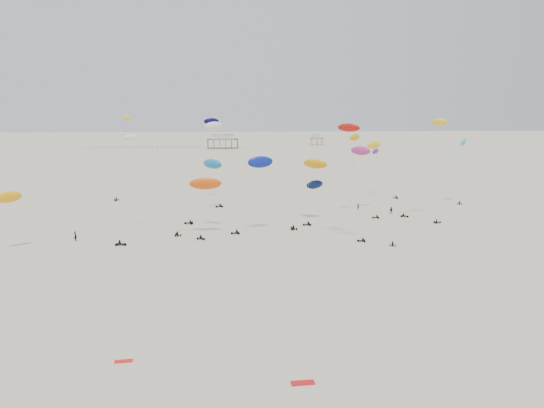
{
  "coord_description": "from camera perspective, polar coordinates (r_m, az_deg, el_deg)",
  "views": [
    {
      "loc": [
        -9.11,
        -12.89,
        24.72
      ],
      "look_at": [
        0.0,
        88.0,
        7.0
      ],
      "focal_mm": 35.0,
      "sensor_mm": 36.0,
      "label": 1
    }
  ],
  "objects": [
    {
      "name": "ground_plane",
      "position": [
        214.51,
        -2.7,
        3.29
      ],
      "size": [
        900.0,
        900.0,
        0.0
      ],
      "primitive_type": "plane",
      "color": "beige"
    },
    {
      "name": "rig_13",
      "position": [
        110.79,
        -6.57,
        3.35
      ],
      "size": [
        5.79,
        12.93,
        16.23
      ],
      "rotation": [
        0.0,
        0.0,
        3.93
      ],
      "color": "black",
      "rests_on": "ground"
    },
    {
      "name": "rig_6",
      "position": [
        126.65,
        17.53,
        6.33
      ],
      "size": [
        4.29,
        8.0,
        23.33
      ],
      "rotation": [
        0.0,
        0.0,
        4.8
      ],
      "color": "black",
      "rests_on": "ground"
    },
    {
      "name": "rig_9",
      "position": [
        128.73,
        -6.66,
        6.73
      ],
      "size": [
        9.33,
        17.31,
        25.0
      ],
      "rotation": [
        0.0,
        0.0,
        1.53
      ],
      "color": "black",
      "rests_on": "ground"
    },
    {
      "name": "spectator_1",
      "position": [
        132.97,
        12.7,
        -1.04
      ],
      "size": [
        1.13,
        1.0,
        1.99
      ],
      "primitive_type": "imported",
      "rotation": [
        0.0,
        0.0,
        5.72
      ],
      "color": "black",
      "rests_on": "ground"
    },
    {
      "name": "rig_1",
      "position": [
        100.08,
        10.26,
        3.49
      ],
      "size": [
        8.63,
        5.75,
        18.53
      ],
      "rotation": [
        0.0,
        0.0,
        5.93
      ],
      "color": "black",
      "rests_on": "ground"
    },
    {
      "name": "rig_8",
      "position": [
        121.11,
        4.49,
        1.45
      ],
      "size": [
        6.13,
        9.2,
        10.18
      ],
      "rotation": [
        0.0,
        0.0,
        1.72
      ],
      "color": "black",
      "rests_on": "ground"
    },
    {
      "name": "pier_fence",
      "position": [
        367.5,
        -13.5,
        5.91
      ],
      "size": [
        80.2,
        0.2,
        1.5
      ],
      "color": "black",
      "rests_on": "ground"
    },
    {
      "name": "rig_2",
      "position": [
        128.68,
        9.32,
        5.5
      ],
      "size": [
        6.86,
        9.12,
        19.85
      ],
      "rotation": [
        0.0,
        0.0,
        1.45
      ],
      "color": "black",
      "rests_on": "ground"
    },
    {
      "name": "grounded_kite_b",
      "position": [
        57.36,
        -15.67,
        -16.0
      ],
      "size": [
        1.86,
        0.86,
        0.07
      ],
      "primitive_type": "cube",
      "rotation": [
        0.0,
        0.0,
        0.09
      ],
      "color": "red",
      "rests_on": "ground"
    },
    {
      "name": "grounded_kite_a",
      "position": [
        51.64,
        3.32,
        -18.69
      ],
      "size": [
        2.25,
        1.02,
        0.08
      ],
      "primitive_type": "cube",
      "rotation": [
        0.0,
        0.0,
        0.06
      ],
      "color": "red",
      "rests_on": "ground"
    },
    {
      "name": "rig_16",
      "position": [
        101.82,
        8.47,
        6.31
      ],
      "size": [
        5.95,
        4.79,
        22.8
      ],
      "rotation": [
        0.0,
        0.0,
        1.36
      ],
      "color": "black",
      "rests_on": "ground"
    },
    {
      "name": "rig_3",
      "position": [
        155.76,
        -15.86,
        4.91
      ],
      "size": [
        5.37,
        7.35,
        23.72
      ],
      "rotation": [
        0.0,
        0.0,
        3.07
      ],
      "color": "black",
      "rests_on": "ground"
    },
    {
      "name": "rig_7",
      "position": [
        119.1,
        4.41,
        3.58
      ],
      "size": [
        10.2,
        12.87,
        16.01
      ],
      "rotation": [
        0.0,
        0.0,
        0.31
      ],
      "color": "black",
      "rests_on": "ground"
    },
    {
      "name": "pavilion_main",
      "position": [
        363.47,
        -5.33,
        6.65
      ],
      "size": [
        21.0,
        13.0,
        9.8
      ],
      "color": "brown",
      "rests_on": "ground"
    },
    {
      "name": "rig_14",
      "position": [
        107.26,
        -7.43,
        1.77
      ],
      "size": [
        9.98,
        3.6,
        12.28
      ],
      "rotation": [
        0.0,
        0.0,
        0.34
      ],
      "color": "black",
      "rests_on": "ground"
    },
    {
      "name": "pavilion_small",
      "position": [
        399.49,
        4.84,
        6.84
      ],
      "size": [
        9.0,
        7.0,
        8.0
      ],
      "color": "brown",
      "rests_on": "ground"
    },
    {
      "name": "rig_0",
      "position": [
        158.8,
        11.7,
        4.18
      ],
      "size": [
        7.09,
        9.75,
        14.66
      ],
      "rotation": [
        0.0,
        0.0,
        3.2
      ],
      "color": "black",
      "rests_on": "ground"
    },
    {
      "name": "rig_5",
      "position": [
        133.78,
        11.41,
        5.06
      ],
      "size": [
        8.82,
        12.39,
        18.76
      ],
      "rotation": [
        0.0,
        0.0,
        3.97
      ],
      "color": "black",
      "rests_on": "ground"
    },
    {
      "name": "rig_15",
      "position": [
        104.65,
        -26.92,
        -0.2
      ],
      "size": [
        6.88,
        8.42,
        11.29
      ],
      "rotation": [
        0.0,
        0.0,
        5.42
      ],
      "color": "black",
      "rests_on": "ground"
    },
    {
      "name": "rig_12",
      "position": [
        107.72,
        -1.56,
        3.73
      ],
      "size": [
        9.06,
        3.7,
        15.94
      ],
      "rotation": [
        0.0,
        0.0,
        1.74
      ],
      "color": "black",
      "rests_on": "ground"
    },
    {
      "name": "spectator_0",
      "position": [
        109.58,
        -20.36,
        -3.75
      ],
      "size": [
        0.99,
        0.96,
        2.25
      ],
      "primitive_type": "imported",
      "rotation": [
        0.0,
        0.0,
        2.42
      ],
      "color": "black",
      "rests_on": "ground"
    },
    {
      "name": "rig_4",
      "position": [
        151.41,
        19.82,
        5.07
      ],
      "size": [
        3.93,
        5.11,
        17.75
      ],
      "rotation": [
        0.0,
        0.0,
        5.92
      ],
      "color": "black",
      "rests_on": "ground"
    },
    {
      "name": "rig_11",
      "position": [
        146.41,
        -6.34,
        6.69
      ],
      "size": [
        5.32,
        14.27,
        24.06
      ],
      "rotation": [
        0.0,
        0.0,
        1.91
      ],
      "color": "black",
      "rests_on": "ground"
    },
    {
      "name": "spectator_3",
      "position": [
        137.13,
        9.24,
        -0.59
      ],
      "size": [
        0.83,
        0.83,
        1.91
      ],
      "primitive_type": "imported",
      "rotation": [
        0.0,
        0.0,
        2.38
      ],
      "color": "black",
      "rests_on": "ground"
    },
    {
      "name": "rig_10",
      "position": [
        106.84,
        -15.46,
        1.19
      ],
      "size": [
        3.44,
        14.2,
        22.04
      ],
      "rotation": [
        0.0,
        0.0,
        4.38
      ],
      "color": "black",
      "rests_on": "ground"
    }
  ]
}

